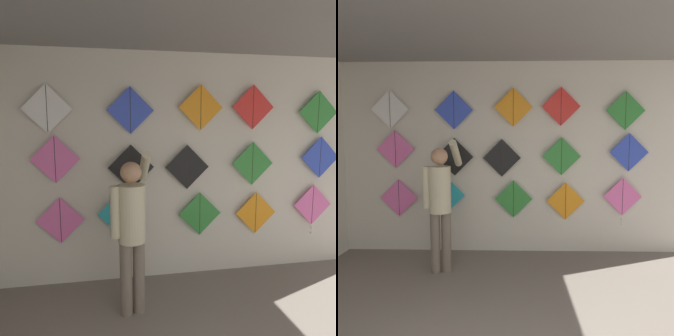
% 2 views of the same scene
% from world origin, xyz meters
% --- Properties ---
extents(back_panel, '(5.71, 0.06, 2.80)m').
position_xyz_m(back_panel, '(0.00, 3.83, 1.40)').
color(back_panel, beige).
rests_on(back_panel, ground).
extents(shopkeeper, '(0.42, 0.62, 1.69)m').
position_xyz_m(shopkeeper, '(-0.85, 3.02, 0.95)').
color(shopkeeper, '#726656').
rests_on(shopkeeper, ground).
extents(kite_0, '(0.55, 0.01, 0.55)m').
position_xyz_m(kite_0, '(-1.63, 3.74, 0.82)').
color(kite_0, pink).
extents(kite_1, '(0.55, 0.01, 0.55)m').
position_xyz_m(kite_1, '(-0.92, 3.74, 0.86)').
color(kite_1, '#28B2C6').
extents(kite_2, '(0.55, 0.01, 0.55)m').
position_xyz_m(kite_2, '(0.07, 3.74, 0.81)').
color(kite_2, '#338C38').
extents(kite_3, '(0.55, 0.01, 0.55)m').
position_xyz_m(kite_3, '(0.84, 3.74, 0.78)').
color(kite_3, orange).
extents(kite_4, '(0.55, 0.04, 0.69)m').
position_xyz_m(kite_4, '(1.67, 3.74, 0.82)').
color(kite_4, pink).
extents(kite_5, '(0.55, 0.01, 0.55)m').
position_xyz_m(kite_5, '(-1.66, 3.74, 1.54)').
color(kite_5, pink).
extents(kite_6, '(0.55, 0.01, 0.55)m').
position_xyz_m(kite_6, '(-0.79, 3.74, 1.43)').
color(kite_6, black).
extents(kite_7, '(0.55, 0.01, 0.55)m').
position_xyz_m(kite_7, '(-0.10, 3.74, 1.41)').
color(kite_7, black).
extents(kite_8, '(0.55, 0.01, 0.55)m').
position_xyz_m(kite_8, '(0.77, 3.74, 1.44)').
color(kite_8, '#338C38').
extents(kite_9, '(0.55, 0.01, 0.55)m').
position_xyz_m(kite_9, '(1.74, 3.74, 1.50)').
color(kite_9, blue).
extents(kite_10, '(0.55, 0.01, 0.55)m').
position_xyz_m(kite_10, '(-1.72, 3.74, 2.12)').
color(kite_10, white).
extents(kite_11, '(0.55, 0.01, 0.55)m').
position_xyz_m(kite_11, '(-0.79, 3.74, 2.10)').
color(kite_11, blue).
extents(kite_12, '(0.55, 0.01, 0.55)m').
position_xyz_m(kite_12, '(0.07, 3.74, 2.14)').
color(kite_12, orange).
extents(kite_13, '(0.55, 0.01, 0.55)m').
position_xyz_m(kite_13, '(0.75, 3.74, 2.15)').
color(kite_13, red).
extents(kite_14, '(0.55, 0.01, 0.55)m').
position_xyz_m(kite_14, '(1.67, 3.74, 2.09)').
color(kite_14, '#338C38').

